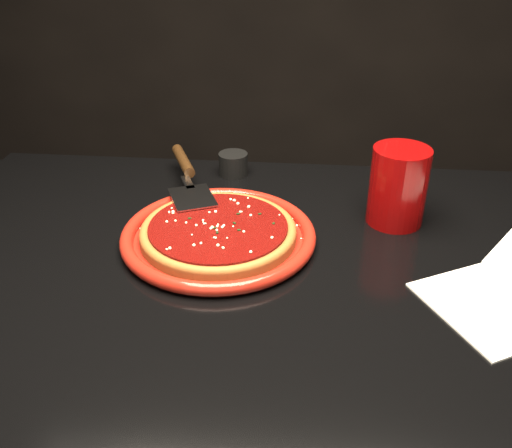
{
  "coord_description": "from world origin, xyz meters",
  "views": [
    {
      "loc": [
        0.06,
        -0.74,
        1.25
      ],
      "look_at": [
        -0.02,
        0.1,
        0.77
      ],
      "focal_mm": 40.0,
      "sensor_mm": 36.0,
      "label": 1
    }
  ],
  "objects_px": {
    "table": "(259,430)",
    "cup": "(398,186)",
    "ramekin": "(233,164)",
    "pizza_server": "(188,176)",
    "plate": "(219,235)"
  },
  "relations": [
    {
      "from": "pizza_server",
      "to": "ramekin",
      "type": "height_order",
      "value": "pizza_server"
    },
    {
      "from": "ramekin",
      "to": "pizza_server",
      "type": "bearing_deg",
      "value": -125.28
    },
    {
      "from": "cup",
      "to": "plate",
      "type": "bearing_deg",
      "value": -161.77
    },
    {
      "from": "plate",
      "to": "ramekin",
      "type": "xyz_separation_m",
      "value": [
        -0.01,
        0.27,
        0.01
      ]
    },
    {
      "from": "pizza_server",
      "to": "ramekin",
      "type": "xyz_separation_m",
      "value": [
        0.07,
        0.1,
        -0.02
      ]
    },
    {
      "from": "table",
      "to": "plate",
      "type": "xyz_separation_m",
      "value": [
        -0.08,
        0.07,
        0.39
      ]
    },
    {
      "from": "table",
      "to": "pizza_server",
      "type": "distance_m",
      "value": 0.5
    },
    {
      "from": "table",
      "to": "cup",
      "type": "height_order",
      "value": "cup"
    },
    {
      "from": "table",
      "to": "ramekin",
      "type": "height_order",
      "value": "ramekin"
    },
    {
      "from": "plate",
      "to": "pizza_server",
      "type": "distance_m",
      "value": 0.19
    },
    {
      "from": "table",
      "to": "cup",
      "type": "distance_m",
      "value": 0.52
    },
    {
      "from": "cup",
      "to": "table",
      "type": "bearing_deg",
      "value": -143.73
    },
    {
      "from": "table",
      "to": "cup",
      "type": "relative_size",
      "value": 8.73
    },
    {
      "from": "plate",
      "to": "ramekin",
      "type": "relative_size",
      "value": 5.44
    },
    {
      "from": "ramekin",
      "to": "table",
      "type": "bearing_deg",
      "value": -75.76
    }
  ]
}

